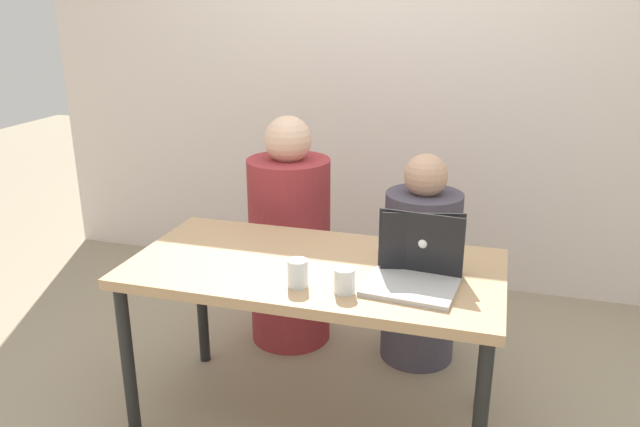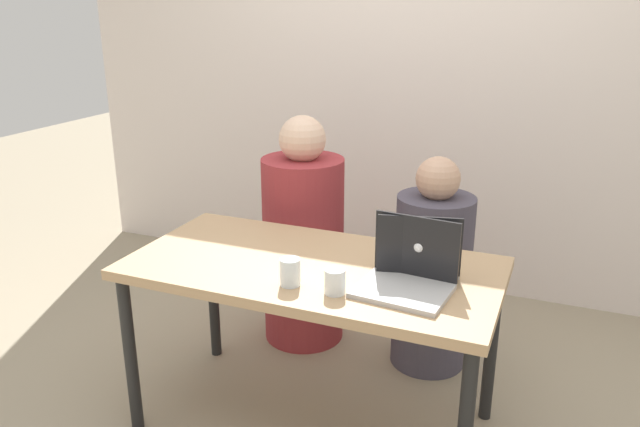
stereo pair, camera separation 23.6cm
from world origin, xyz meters
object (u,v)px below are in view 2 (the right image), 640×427
(person_on_left, at_px, (303,243))
(laptop_back_right, at_px, (418,257))
(laptop_front_right, at_px, (407,275))
(person_on_right, at_px, (432,275))
(water_glass_right, at_px, (335,283))
(water_glass_center, at_px, (290,274))

(person_on_left, xyz_separation_m, laptop_back_right, (0.71, -0.55, 0.26))
(laptop_front_right, distance_m, laptop_back_right, 0.18)
(person_on_right, height_order, water_glass_right, person_on_right)
(laptop_front_right, relative_size, water_glass_right, 3.77)
(laptop_front_right, height_order, laptop_back_right, laptop_front_right)
(water_glass_right, bearing_deg, person_on_left, 120.24)
(laptop_back_right, relative_size, water_glass_right, 3.94)
(person_on_right, relative_size, water_glass_center, 10.35)
(person_on_left, xyz_separation_m, laptop_front_right, (0.72, -0.73, 0.26))
(person_on_left, bearing_deg, laptop_front_right, 139.99)
(water_glass_right, bearing_deg, person_on_right, 79.45)
(person_on_left, relative_size, laptop_front_right, 3.49)
(laptop_front_right, xyz_separation_m, laptop_back_right, (-0.01, 0.18, -0.00))
(laptop_back_right, bearing_deg, laptop_front_right, 78.20)
(laptop_back_right, relative_size, water_glass_center, 3.52)
(laptop_front_right, relative_size, laptop_back_right, 0.96)
(water_glass_center, bearing_deg, water_glass_right, -0.53)
(person_on_left, height_order, person_on_right, person_on_left)
(laptop_front_right, distance_m, water_glass_center, 0.41)
(water_glass_right, bearing_deg, laptop_back_right, 55.09)
(laptop_front_right, xyz_separation_m, water_glass_center, (-0.39, -0.13, -0.01))
(laptop_back_right, bearing_deg, person_on_left, -51.23)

